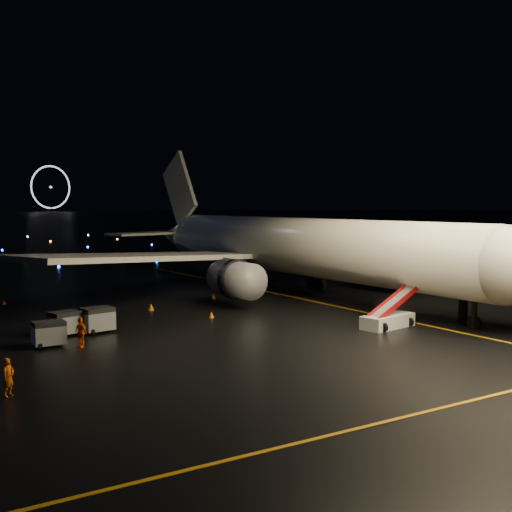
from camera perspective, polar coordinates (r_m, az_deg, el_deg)
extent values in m
cube|color=orange|center=(57.15, 6.71, -4.36)|extent=(0.25, 80.00, 0.02)
cube|color=orange|center=(27.90, 11.91, -14.10)|extent=(60.00, 0.25, 0.02)
imported|color=orange|center=(32.35, -21.16, -10.02)|extent=(0.79, 0.76, 1.83)
imported|color=orange|center=(41.73, -15.32, -6.57)|extent=(0.79, 1.18, 1.86)
cone|color=orange|center=(50.69, -3.99, -5.23)|extent=(0.52, 0.52, 0.49)
cone|color=orange|center=(60.87, -3.83, -3.58)|extent=(0.45, 0.45, 0.45)
cone|color=orange|center=(54.90, -9.31, -4.48)|extent=(0.50, 0.50, 0.56)
cone|color=orange|center=(61.54, -21.50, -3.81)|extent=(0.44, 0.44, 0.44)
cube|color=gray|center=(46.01, -13.92, -5.56)|extent=(2.31, 1.80, 1.77)
cube|color=gray|center=(45.59, -16.62, -5.78)|extent=(2.24, 1.83, 1.66)
cube|color=gray|center=(42.37, -17.93, -6.62)|extent=(1.93, 1.37, 1.63)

